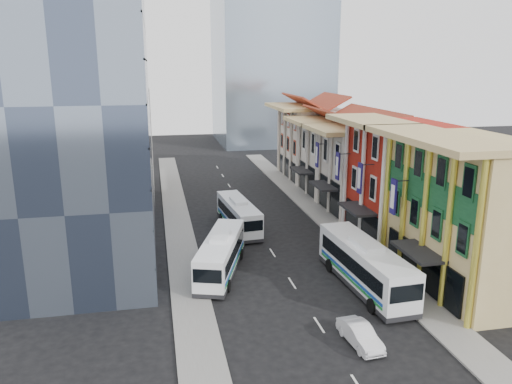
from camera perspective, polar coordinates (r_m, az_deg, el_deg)
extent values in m
plane|color=black|center=(35.52, 7.75, -15.58)|extent=(200.00, 200.00, 0.00)
cube|color=slate|center=(57.16, 8.59, -3.67)|extent=(3.00, 90.00, 0.15)
cube|color=slate|center=(53.90, -8.71, -4.81)|extent=(3.00, 90.00, 0.15)
cube|color=tan|center=(43.51, 23.48, -2.38)|extent=(8.00, 14.00, 12.00)
cube|color=#A71F12|center=(53.39, 16.22, 1.21)|extent=(8.00, 10.00, 12.00)
cube|color=beige|center=(61.95, 12.12, 2.30)|extent=(8.00, 9.00, 10.00)
cube|color=beige|center=(70.11, 9.20, 3.83)|extent=(8.00, 9.00, 10.00)
cube|color=beige|center=(79.78, 6.56, 5.56)|extent=(8.00, 12.00, 11.00)
cube|color=#3E4A62|center=(48.39, -19.47, 10.45)|extent=(12.00, 26.00, 30.00)
cube|color=gray|center=(71.90, -15.81, 5.35)|extent=(10.00, 18.00, 14.00)
imported|color=silver|center=(34.24, 11.81, -15.69)|extent=(1.88, 4.26, 1.36)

